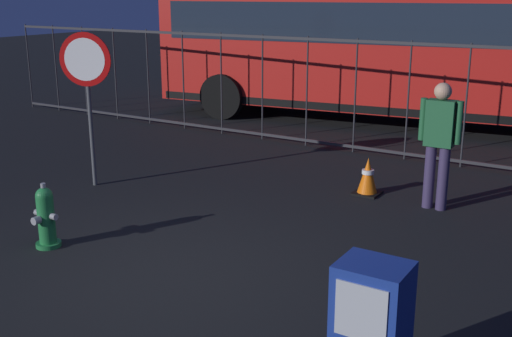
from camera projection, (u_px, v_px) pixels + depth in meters
ground_plane at (168, 278)px, 6.37m from camera, size 60.00×60.00×0.00m
fire_hydrant at (46, 217)px, 7.05m from camera, size 0.33×0.32×0.75m
newspaper_box_primary at (371, 324)px, 4.37m from camera, size 0.48×0.42×1.02m
stop_sign at (87, 77)px, 8.95m from camera, size 0.71×0.31×2.23m
pedestrian at (439, 139)px, 8.13m from camera, size 0.55×0.22×1.67m
traffic_cone at (368, 177)px, 8.90m from camera, size 0.36×0.36×0.53m
fence_barrier at (381, 98)px, 10.78m from camera, size 18.03×0.04×2.00m
bus_near at (403, 43)px, 13.40m from camera, size 10.74×3.86×3.00m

